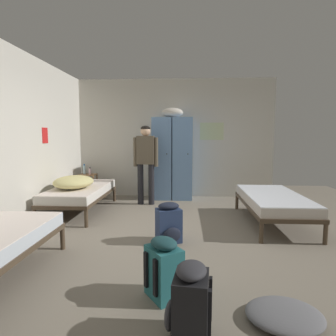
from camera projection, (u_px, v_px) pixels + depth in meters
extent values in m
plane|color=gray|center=(167.00, 234.00, 4.28)|extent=(8.73, 8.73, 0.00)
cube|color=beige|center=(174.00, 138.00, 6.86)|extent=(4.65, 0.06, 2.77)
cube|color=beige|center=(12.00, 140.00, 4.26)|extent=(0.06, 5.45, 2.77)
cube|color=beige|center=(212.00, 131.00, 6.76)|extent=(0.55, 0.01, 0.40)
cube|color=red|center=(45.00, 135.00, 5.19)|extent=(0.01, 0.20, 0.28)
cube|color=#6B93C6|center=(162.00, 159.00, 6.62)|extent=(0.44, 0.52, 1.85)
cylinder|color=black|center=(167.00, 154.00, 6.32)|extent=(0.02, 0.03, 0.02)
cube|color=#6B93C6|center=(182.00, 159.00, 6.59)|extent=(0.44, 0.52, 1.85)
cylinder|color=black|center=(188.00, 154.00, 6.30)|extent=(0.02, 0.03, 0.02)
ellipsoid|color=beige|center=(172.00, 113.00, 6.49)|extent=(0.48, 0.36, 0.22)
cylinder|color=brown|center=(78.00, 188.00, 6.51)|extent=(0.03, 0.03, 0.55)
cylinder|color=brown|center=(94.00, 188.00, 6.49)|extent=(0.03, 0.03, 0.55)
cylinder|color=brown|center=(83.00, 186.00, 6.78)|extent=(0.03, 0.03, 0.55)
cylinder|color=brown|center=(97.00, 186.00, 6.76)|extent=(0.03, 0.03, 0.55)
cube|color=brown|center=(88.00, 190.00, 6.65)|extent=(0.38, 0.30, 0.02)
cube|color=brown|center=(88.00, 175.00, 6.61)|extent=(0.38, 0.30, 0.02)
cylinder|color=#473828|center=(280.00, 203.00, 5.66)|extent=(0.06, 0.06, 0.28)
cylinder|color=#473828|center=(237.00, 202.00, 5.71)|extent=(0.06, 0.06, 0.28)
cylinder|color=#473828|center=(325.00, 234.00, 3.84)|extent=(0.06, 0.06, 0.28)
cylinder|color=#473828|center=(261.00, 233.00, 3.89)|extent=(0.06, 0.06, 0.28)
cube|color=#473828|center=(273.00, 205.00, 4.76)|extent=(0.90, 1.90, 0.06)
cube|color=silver|center=(273.00, 199.00, 4.75)|extent=(0.87, 1.84, 0.14)
cube|color=silver|center=(273.00, 194.00, 4.74)|extent=(0.86, 1.82, 0.01)
cylinder|color=#473828|center=(35.00, 218.00, 4.61)|extent=(0.06, 0.06, 0.28)
cylinder|color=#473828|center=(86.00, 219.00, 4.56)|extent=(0.06, 0.06, 0.28)
cylinder|color=#473828|center=(77.00, 195.00, 6.43)|extent=(0.06, 0.06, 0.28)
cylinder|color=#473828|center=(114.00, 195.00, 6.39)|extent=(0.06, 0.06, 0.28)
cube|color=#473828|center=(81.00, 196.00, 5.48)|extent=(0.90, 1.90, 0.06)
cube|color=silver|center=(80.00, 191.00, 5.47)|extent=(0.87, 1.84, 0.14)
cube|color=silver|center=(80.00, 187.00, 5.46)|extent=(0.86, 1.82, 0.01)
cylinder|color=#473828|center=(63.00, 238.00, 3.68)|extent=(0.06, 0.06, 0.28)
ellipsoid|color=#D1C67F|center=(74.00, 182.00, 5.27)|extent=(0.69, 0.85, 0.23)
cylinder|color=black|center=(151.00, 184.00, 6.07)|extent=(0.13, 0.13, 0.86)
cylinder|color=black|center=(141.00, 184.00, 6.09)|extent=(0.13, 0.13, 0.86)
cube|color=brown|center=(146.00, 150.00, 6.00)|extent=(0.36, 0.22, 0.59)
cylinder|color=brown|center=(156.00, 152.00, 5.99)|extent=(0.08, 0.08, 0.61)
cylinder|color=brown|center=(135.00, 152.00, 6.02)|extent=(0.08, 0.08, 0.61)
sphere|color=#DBAD89|center=(145.00, 131.00, 5.96)|extent=(0.21, 0.21, 0.21)
ellipsoid|color=black|center=(145.00, 128.00, 5.95)|extent=(0.20, 0.20, 0.11)
cylinder|color=#B2DBEA|center=(84.00, 170.00, 6.62)|extent=(0.06, 0.06, 0.20)
cylinder|color=#2666B2|center=(84.00, 165.00, 6.61)|extent=(0.03, 0.03, 0.03)
cylinder|color=beige|center=(90.00, 171.00, 6.55)|extent=(0.06, 0.06, 0.14)
cylinder|color=black|center=(90.00, 168.00, 6.54)|extent=(0.03, 0.03, 0.03)
cube|color=black|center=(191.00, 306.00, 2.06)|extent=(0.28, 0.35, 0.46)
ellipsoid|color=#2D2D33|center=(170.00, 315.00, 2.10)|extent=(0.11, 0.25, 0.20)
ellipsoid|color=#2D2D33|center=(191.00, 270.00, 2.03)|extent=(0.25, 0.31, 0.10)
cube|color=black|center=(210.00, 298.00, 2.12)|extent=(0.03, 0.05, 0.32)
cube|color=black|center=(210.00, 313.00, 1.95)|extent=(0.03, 0.05, 0.32)
cube|color=navy|center=(169.00, 225.00, 3.93)|extent=(0.38, 0.34, 0.46)
ellipsoid|color=black|center=(172.00, 235.00, 3.79)|extent=(0.25, 0.16, 0.20)
ellipsoid|color=black|center=(169.00, 206.00, 3.90)|extent=(0.35, 0.31, 0.10)
cube|color=black|center=(160.00, 222.00, 4.02)|extent=(0.06, 0.04, 0.32)
cube|color=black|center=(172.00, 220.00, 4.08)|extent=(0.06, 0.04, 0.32)
cube|color=#23666B|center=(164.00, 272.00, 2.58)|extent=(0.38, 0.40, 0.46)
ellipsoid|color=#193D42|center=(178.00, 277.00, 2.66)|extent=(0.20, 0.24, 0.20)
ellipsoid|color=#193D42|center=(164.00, 243.00, 2.55)|extent=(0.34, 0.36, 0.10)
cube|color=black|center=(155.00, 278.00, 2.43)|extent=(0.05, 0.05, 0.32)
cube|color=black|center=(146.00, 270.00, 2.58)|extent=(0.05, 0.05, 0.32)
ellipsoid|color=slate|center=(284.00, 315.00, 2.25)|extent=(0.60, 0.52, 0.11)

